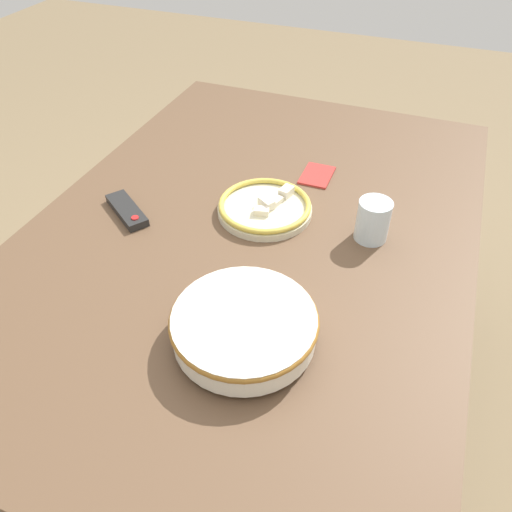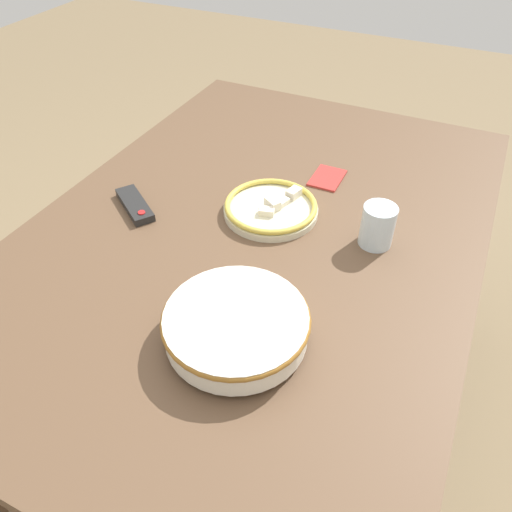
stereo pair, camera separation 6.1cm
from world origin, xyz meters
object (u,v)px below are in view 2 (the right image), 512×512
Objects in this scene: noodle_bowl at (236,325)px; food_plate at (271,208)px; tv_remote at (135,205)px; drinking_glass at (378,226)px.

noodle_bowl is 0.42m from food_plate.
food_plate is (0.40, 0.11, -0.02)m from noodle_bowl.
noodle_bowl is 1.75× the size of tv_remote.
drinking_glass is (0.40, -0.16, 0.01)m from noodle_bowl.
food_plate is 2.35× the size of drinking_glass.
noodle_bowl is 1.17× the size of food_plate.
food_plate is 0.35m from tv_remote.
food_plate reaches higher than tv_remote.
drinking_glass is (0.13, -0.60, 0.04)m from tv_remote.
tv_remote is 1.57× the size of drinking_glass.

